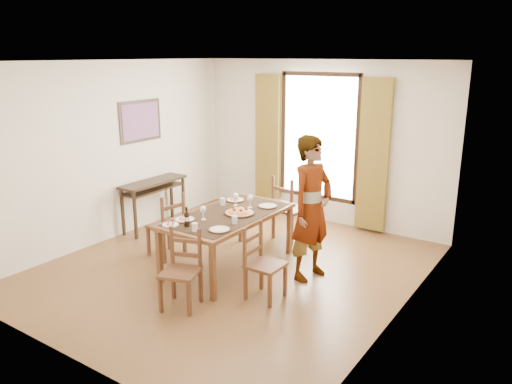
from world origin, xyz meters
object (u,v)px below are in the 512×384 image
Objects in this scene: man at (312,208)px; pasta_platter at (240,210)px; dining_table at (228,218)px; console_table at (153,188)px.

man is 0.96m from pasta_platter.
man reaches higher than pasta_platter.
man is at bearing 18.86° from dining_table.
console_table reaches higher than dining_table.
man is (3.01, -0.23, 0.24)m from console_table.
console_table is 2.06m from dining_table.
pasta_platter is (-0.91, -0.28, -0.11)m from man.
console_table is at bearing 96.73° from man.
console_table is 0.65× the size of man.
pasta_platter is (0.13, 0.07, 0.11)m from dining_table.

